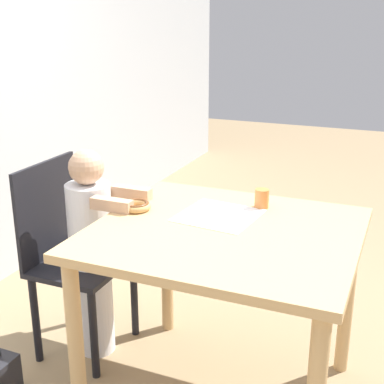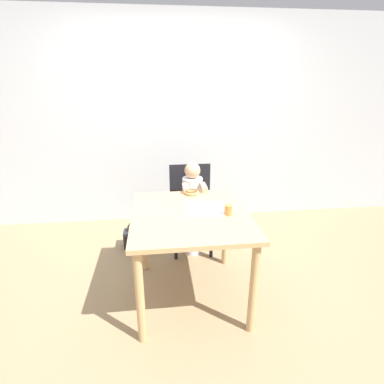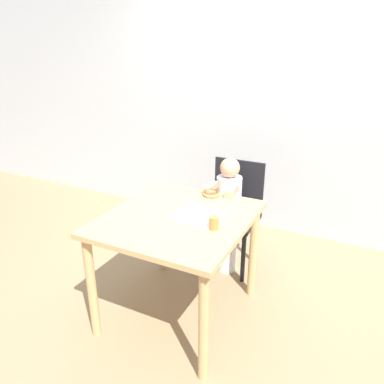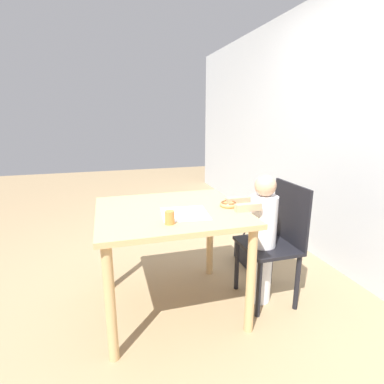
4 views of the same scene
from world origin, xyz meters
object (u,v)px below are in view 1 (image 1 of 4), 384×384
donut (136,205)px  cup (262,198)px  child_figure (93,252)px  chair (72,254)px

donut → cup: cup is taller
child_figure → cup: size_ratio=12.27×
chair → donut: 0.49m
donut → chair: bearing=83.8°
child_figure → donut: size_ratio=8.08×
chair → donut: chair is taller
donut → cup: size_ratio=1.52×
child_figure → cup: bearing=-75.7°
chair → child_figure: child_figure is taller
child_figure → donut: 0.38m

